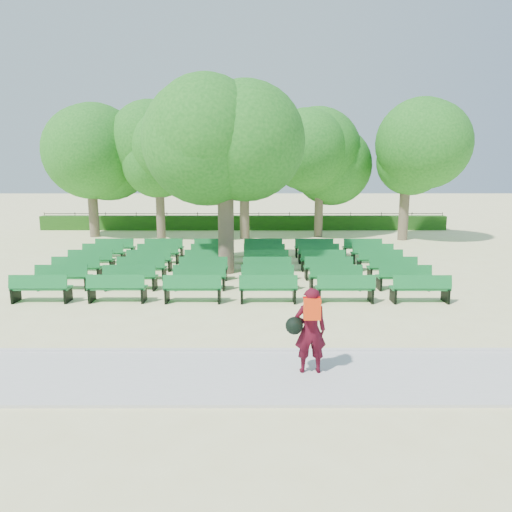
{
  "coord_description": "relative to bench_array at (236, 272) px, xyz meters",
  "views": [
    {
      "loc": [
        0.77,
        -15.3,
        3.81
      ],
      "look_at": [
        0.79,
        -1.0,
        1.1
      ],
      "focal_mm": 32.0,
      "sensor_mm": 36.0,
      "label": 1
    }
  ],
  "objects": [
    {
      "name": "ground",
      "position": [
        -0.04,
        -1.1,
        -0.09
      ],
      "size": [
        120.0,
        120.0,
        0.0
      ],
      "primitive_type": "plane",
      "color": "beige"
    },
    {
      "name": "paving",
      "position": [
        -0.04,
        -8.5,
        -0.06
      ],
      "size": [
        30.0,
        2.2,
        0.06
      ],
      "primitive_type": "cube",
      "color": "beige",
      "rests_on": "ground"
    },
    {
      "name": "curb",
      "position": [
        -0.04,
        -7.35,
        -0.04
      ],
      "size": [
        30.0,
        0.12,
        0.1
      ],
      "primitive_type": "cube",
      "color": "silver",
      "rests_on": "ground"
    },
    {
      "name": "hedge",
      "position": [
        -0.04,
        12.9,
        0.36
      ],
      "size": [
        26.0,
        0.7,
        0.9
      ],
      "primitive_type": "cube",
      "color": "#1F4F14",
      "rests_on": "ground"
    },
    {
      "name": "fence",
      "position": [
        -0.04,
        13.3,
        -0.09
      ],
      "size": [
        26.0,
        0.1,
        1.02
      ],
      "primitive_type": null,
      "color": "black",
      "rests_on": "ground"
    },
    {
      "name": "tree_line",
      "position": [
        -0.04,
        8.9,
        -0.09
      ],
      "size": [
        21.8,
        6.8,
        7.04
      ],
      "primitive_type": null,
      "color": "#25721F",
      "rests_on": "ground"
    },
    {
      "name": "bench_array",
      "position": [
        0.0,
        0.0,
        0.0
      ],
      "size": [
        1.69,
        0.57,
        1.06
      ],
      "rotation": [
        0.0,
        0.0,
        0.03
      ],
      "color": "#136F2E",
      "rests_on": "ground"
    },
    {
      "name": "tree_among",
      "position": [
        -0.36,
        0.32,
        4.54
      ],
      "size": [
        5.24,
        5.24,
        7.01
      ],
      "color": "brown",
      "rests_on": "ground"
    },
    {
      "name": "person",
      "position": [
        1.72,
        -8.37,
        0.82
      ],
      "size": [
        0.77,
        0.47,
        1.63
      ],
      "rotation": [
        0.0,
        0.0,
        3.18
      ],
      "color": "#410916",
      "rests_on": "ground"
    }
  ]
}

